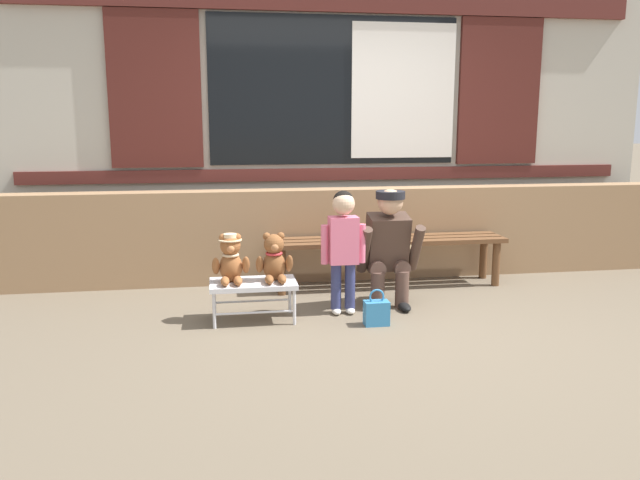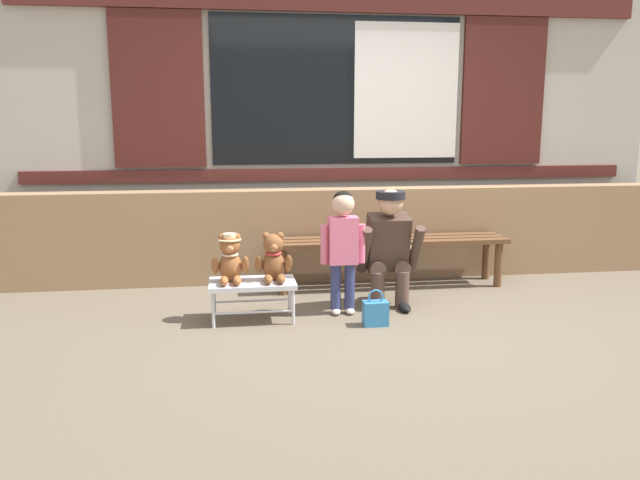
{
  "view_description": "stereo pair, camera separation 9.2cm",
  "coord_description": "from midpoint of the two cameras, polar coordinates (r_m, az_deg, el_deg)",
  "views": [
    {
      "loc": [
        -1.13,
        -4.36,
        1.5
      ],
      "look_at": [
        -0.35,
        0.5,
        0.55
      ],
      "focal_mm": 35.82,
      "sensor_mm": 36.0,
      "label": 1
    },
    {
      "loc": [
        -1.04,
        -4.37,
        1.5
      ],
      "look_at": [
        -0.35,
        0.5,
        0.55
      ],
      "focal_mm": 35.82,
      "sensor_mm": 36.0,
      "label": 2
    }
  ],
  "objects": [
    {
      "name": "handbag_on_ground",
      "position": [
        4.71,
        5.53,
        -6.47
      ],
      "size": [
        0.18,
        0.11,
        0.27
      ],
      "color": "teal",
      "rests_on": "ground"
    },
    {
      "name": "teddy_bear_with_hat",
      "position": [
        4.74,
        -7.49,
        -1.71
      ],
      "size": [
        0.28,
        0.27,
        0.36
      ],
      "color": "#93562D",
      "rests_on": "small_display_bench"
    },
    {
      "name": "child_standing",
      "position": [
        4.85,
        2.61,
        0.12
      ],
      "size": [
        0.35,
        0.18,
        0.96
      ],
      "color": "navy",
      "rests_on": "ground"
    },
    {
      "name": "brick_low_wall",
      "position": [
        5.99,
        2.54,
        0.56
      ],
      "size": [
        6.33,
        0.25,
        0.85
      ],
      "primitive_type": "cube",
      "color": "#997551",
      "rests_on": "ground"
    },
    {
      "name": "small_display_bench",
      "position": [
        4.79,
        -5.51,
        -4.07
      ],
      "size": [
        0.64,
        0.36,
        0.3
      ],
      "color": "silver",
      "rests_on": "ground"
    },
    {
      "name": "wooden_bench_long",
      "position": [
        5.73,
        6.69,
        -0.51
      ],
      "size": [
        2.1,
        0.4,
        0.44
      ],
      "color": "brown",
      "rests_on": "ground"
    },
    {
      "name": "teddy_bear_plain",
      "position": [
        4.75,
        -3.62,
        -1.71
      ],
      "size": [
        0.28,
        0.26,
        0.36
      ],
      "color": "brown",
      "rests_on": "small_display_bench"
    },
    {
      "name": "adult_crouching",
      "position": [
        5.11,
        6.73,
        -0.66
      ],
      "size": [
        0.5,
        0.49,
        0.95
      ],
      "color": "brown",
      "rests_on": "ground"
    },
    {
      "name": "shop_facade",
      "position": [
        6.41,
        1.82,
        12.81
      ],
      "size": [
        6.46,
        0.26,
        3.4
      ],
      "color": "#B7B2A3",
      "rests_on": "ground"
    },
    {
      "name": "ground_plane",
      "position": [
        4.74,
        5.68,
        -7.57
      ],
      "size": [
        60.0,
        60.0,
        0.0
      ],
      "primitive_type": "plane",
      "color": "brown"
    }
  ]
}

